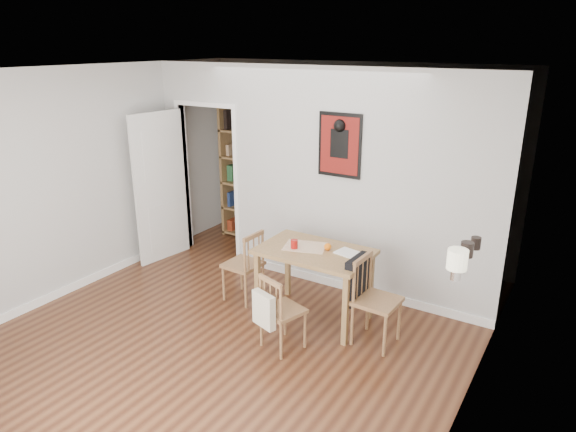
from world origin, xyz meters
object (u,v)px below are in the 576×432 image
Objects in this scene: chair_left at (243,265)px; notebook at (349,253)px; fireplace at (466,321)px; ceramic_jar_a at (467,249)px; dining_table at (314,258)px; orange_fruit at (328,247)px; mantel_lamp at (457,261)px; bookshelf at (250,172)px; chair_right at (375,300)px; ceramic_jar_b at (476,243)px; red_glass at (294,244)px; chair_front at (282,311)px.

notebook is (1.25, 0.14, 0.38)m from chair_left.
fireplace is 9.77× the size of ceramic_jar_a.
dining_table is 15.35× the size of orange_fruit.
mantel_lamp is at bearing -85.82° from ceramic_jar_a.
ceramic_jar_a is (1.21, -0.34, 0.43)m from notebook.
bookshelf reaches higher than orange_fruit.
chair_right reaches higher than chair_left.
dining_table is 4.82× the size of mantel_lamp.
chair_left is at bearing -56.95° from bookshelf.
ceramic_jar_b is at bearing 4.89° from chair_right.
fireplace is at bearing -44.50° from ceramic_jar_a.
dining_table is at bearing 171.11° from ceramic_jar_a.
ceramic_jar_b reaches higher than dining_table.
fireplace is at bearing -17.97° from notebook.
red_glass is 0.76× the size of ceramic_jar_a.
dining_table is 0.38m from notebook.
chair_right is 1.35m from mantel_lamp.
red_glass is 0.58m from notebook.
orange_fruit is 0.59× the size of ceramic_jar_a.
chair_front is 2.94× the size of notebook.
chair_front is 1.82m from mantel_lamp.
bookshelf is 2.81m from notebook.
bookshelf is 16.18× the size of ceramic_jar_a.
orange_fruit is (0.10, 0.73, 0.43)m from chair_front.
chair_front is 6.11× the size of ceramic_jar_a.
bookshelf is (-2.01, 2.30, 0.62)m from chair_front.
mantel_lamp is (1.58, -0.06, 0.91)m from chair_front.
chair_right is at bearing 37.75° from chair_front.
mantel_lamp is at bearing -28.22° from orange_fruit.
bookshelf is (-2.73, 1.74, 0.56)m from chair_right.
chair_left is 0.67× the size of fireplace.
notebook is at bearing 7.49° from orange_fruit.
fireplace reaches higher than dining_table.
ceramic_jar_b is (0.02, 0.21, -0.01)m from ceramic_jar_a.
bookshelf is 1.66× the size of fireplace.
chair_front is 1.67m from fireplace.
chair_left is at bearing -176.89° from dining_table.
chair_right is 1.14× the size of chair_front.
red_glass is (1.80, -1.71, -0.18)m from bookshelf.
chair_left is 8.70× the size of red_glass.
red_glass reaches higher than dining_table.
ceramic_jar_a is at bearing 135.50° from fireplace.
orange_fruit is 1.74m from mantel_lamp.
dining_table is 1.48× the size of chair_front.
ceramic_jar_b is at bearing -24.99° from bookshelf.
orange_fruit is at bearing 167.93° from ceramic_jar_a.
fireplace is 1.58m from orange_fruit.
mantel_lamp is (1.59, -0.73, 0.61)m from dining_table.
ceramic_jar_b is (2.48, 0.02, 0.79)m from chair_left.
dining_table is at bearing 178.78° from ceramic_jar_b.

